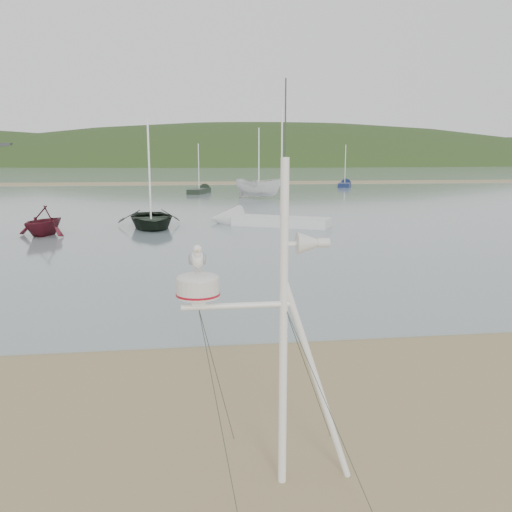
{
  "coord_description": "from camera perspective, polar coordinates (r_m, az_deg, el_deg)",
  "views": [
    {
      "loc": [
        0.64,
        -6.8,
        3.94
      ],
      "look_at": [
        1.69,
        1.0,
        2.46
      ],
      "focal_mm": 38.0,
      "sensor_mm": 36.0,
      "label": 1
    }
  ],
  "objects": [
    {
      "name": "sailboat_dark_mid",
      "position": [
        57.6,
        -5.61,
        6.92
      ],
      "size": [
        3.09,
        5.55,
        5.45
      ],
      "color": "black",
      "rests_on": "ground"
    },
    {
      "name": "water",
      "position": [
        138.85,
        -8.05,
        8.87
      ],
      "size": [
        560.0,
        256.0,
        0.04
      ],
      "primitive_type": "cube",
      "color": "gray",
      "rests_on": "ground"
    },
    {
      "name": "ground",
      "position": [
        7.88,
        -12.02,
        -19.62
      ],
      "size": [
        560.0,
        560.0,
        0.0
      ],
      "primitive_type": "plane",
      "color": "#8A754F",
      "rests_on": "ground"
    },
    {
      "name": "boat_white",
      "position": [
        49.71,
        0.3,
        8.91
      ],
      "size": [
        2.62,
        2.62,
        4.89
      ],
      "primitive_type": "imported",
      "rotation": [
        0.0,
        0.0,
        0.9
      ],
      "color": "silver",
      "rests_on": "water"
    },
    {
      "name": "sailboat_blue_far",
      "position": [
        69.93,
        9.4,
        7.47
      ],
      "size": [
        3.28,
        5.67,
        5.58
      ],
      "color": "#121D42",
      "rests_on": "ground"
    },
    {
      "name": "sandbar",
      "position": [
        76.9,
        -8.23,
        7.6
      ],
      "size": [
        560.0,
        7.0,
        0.07
      ],
      "primitive_type": "cube",
      "color": "#8A754F",
      "rests_on": "water"
    },
    {
      "name": "boat_red",
      "position": [
        28.4,
        -21.58,
        4.8
      ],
      "size": [
        2.8,
        2.31,
        2.79
      ],
      "primitive_type": "imported",
      "rotation": [
        0.0,
        0.0,
        -0.41
      ],
      "color": "#4F121C",
      "rests_on": "water"
    },
    {
      "name": "hill_ridge",
      "position": [
        243.61,
        -3.46,
        5.0
      ],
      "size": [
        620.0,
        180.0,
        80.0
      ],
      "color": "#203515",
      "rests_on": "ground"
    },
    {
      "name": "sailboat_white_near",
      "position": [
        30.79,
        -0.66,
        3.81
      ],
      "size": [
        7.05,
        4.73,
        7.0
      ],
      "color": "silver",
      "rests_on": "ground"
    },
    {
      "name": "far_cottages",
      "position": [
        202.81,
        -7.15,
        10.52
      ],
      "size": [
        294.4,
        6.3,
        8.0
      ],
      "color": "beige",
      "rests_on": "ground"
    },
    {
      "name": "mast_rig",
      "position": [
        6.59,
        2.4,
        -14.45
      ],
      "size": [
        2.11,
        2.25,
        4.76
      ],
      "color": "white",
      "rests_on": "ground"
    },
    {
      "name": "boat_dark",
      "position": [
        29.79,
        -11.12,
        7.58
      ],
      "size": [
        3.58,
        1.44,
        4.87
      ],
      "primitive_type": "imported",
      "rotation": [
        0.0,
        0.0,
        0.13
      ],
      "color": "black",
      "rests_on": "water"
    }
  ]
}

